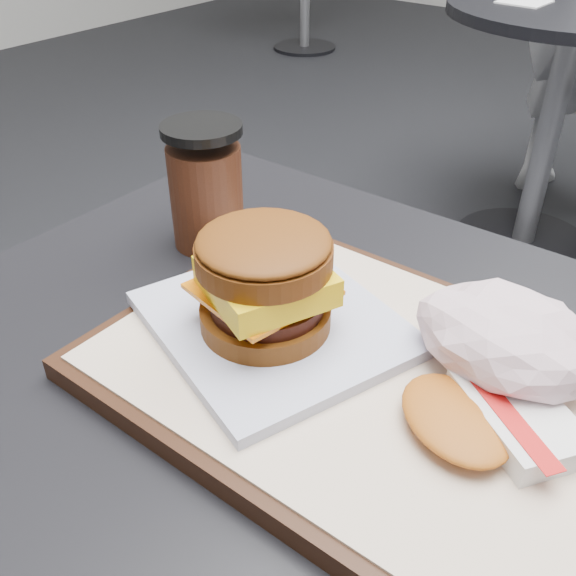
{
  "coord_description": "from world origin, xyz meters",
  "views": [
    {
      "loc": [
        0.16,
        -0.29,
        1.1
      ],
      "look_at": [
        -0.08,
        0.01,
        0.83
      ],
      "focal_mm": 40.0,
      "sensor_mm": 36.0,
      "label": 1
    }
  ],
  "objects_px": {
    "serving_tray": "(358,373)",
    "breakfast_sandwich": "(268,291)",
    "crumpled_wrapper": "(508,339)",
    "hash_brown": "(490,417)",
    "neighbor_table": "(561,79)",
    "coffee_cup": "(206,191)",
    "customer_table": "(348,559)"
  },
  "relations": [
    {
      "from": "breakfast_sandwich",
      "to": "neighbor_table",
      "type": "relative_size",
      "value": 0.31
    },
    {
      "from": "neighbor_table",
      "to": "hash_brown",
      "type": "bearing_deg",
      "value": -75.12
    },
    {
      "from": "hash_brown",
      "to": "breakfast_sandwich",
      "type": "bearing_deg",
      "value": -176.76
    },
    {
      "from": "crumpled_wrapper",
      "to": "coffee_cup",
      "type": "distance_m",
      "value": 0.32
    },
    {
      "from": "customer_table",
      "to": "hash_brown",
      "type": "relative_size",
      "value": 5.9
    },
    {
      "from": "customer_table",
      "to": "serving_tray",
      "type": "xyz_separation_m",
      "value": [
        -0.02,
        0.02,
        0.2
      ]
    },
    {
      "from": "serving_tray",
      "to": "hash_brown",
      "type": "distance_m",
      "value": 0.1
    },
    {
      "from": "breakfast_sandwich",
      "to": "coffee_cup",
      "type": "distance_m",
      "value": 0.19
    },
    {
      "from": "customer_table",
      "to": "hash_brown",
      "type": "distance_m",
      "value": 0.23
    },
    {
      "from": "hash_brown",
      "to": "neighbor_table",
      "type": "bearing_deg",
      "value": 104.88
    },
    {
      "from": "customer_table",
      "to": "coffee_cup",
      "type": "relative_size",
      "value": 6.46
    },
    {
      "from": "serving_tray",
      "to": "breakfast_sandwich",
      "type": "height_order",
      "value": "breakfast_sandwich"
    },
    {
      "from": "customer_table",
      "to": "hash_brown",
      "type": "height_order",
      "value": "hash_brown"
    },
    {
      "from": "serving_tray",
      "to": "crumpled_wrapper",
      "type": "relative_size",
      "value": 2.91
    },
    {
      "from": "coffee_cup",
      "to": "neighbor_table",
      "type": "relative_size",
      "value": 0.17
    },
    {
      "from": "coffee_cup",
      "to": "breakfast_sandwich",
      "type": "bearing_deg",
      "value": -31.98
    },
    {
      "from": "crumpled_wrapper",
      "to": "neighbor_table",
      "type": "distance_m",
      "value": 1.65
    },
    {
      "from": "breakfast_sandwich",
      "to": "neighbor_table",
      "type": "height_order",
      "value": "breakfast_sandwich"
    },
    {
      "from": "breakfast_sandwich",
      "to": "serving_tray",
      "type": "bearing_deg",
      "value": 9.63
    },
    {
      "from": "crumpled_wrapper",
      "to": "neighbor_table",
      "type": "height_order",
      "value": "crumpled_wrapper"
    },
    {
      "from": "serving_tray",
      "to": "breakfast_sandwich",
      "type": "distance_m",
      "value": 0.09
    },
    {
      "from": "crumpled_wrapper",
      "to": "coffee_cup",
      "type": "bearing_deg",
      "value": 174.85
    },
    {
      "from": "crumpled_wrapper",
      "to": "hash_brown",
      "type": "bearing_deg",
      "value": -75.79
    },
    {
      "from": "breakfast_sandwich",
      "to": "coffee_cup",
      "type": "xyz_separation_m",
      "value": [
        -0.16,
        0.1,
        -0.0
      ]
    },
    {
      "from": "serving_tray",
      "to": "crumpled_wrapper",
      "type": "height_order",
      "value": "crumpled_wrapper"
    },
    {
      "from": "breakfast_sandwich",
      "to": "hash_brown",
      "type": "xyz_separation_m",
      "value": [
        0.18,
        0.01,
        -0.03
      ]
    },
    {
      "from": "serving_tray",
      "to": "breakfast_sandwich",
      "type": "relative_size",
      "value": 1.61
    },
    {
      "from": "serving_tray",
      "to": "neighbor_table",
      "type": "xyz_separation_m",
      "value": [
        -0.33,
        1.63,
        -0.23
      ]
    },
    {
      "from": "hash_brown",
      "to": "neighbor_table",
      "type": "relative_size",
      "value": 0.18
    },
    {
      "from": "serving_tray",
      "to": "crumpled_wrapper",
      "type": "distance_m",
      "value": 0.11
    },
    {
      "from": "customer_table",
      "to": "neighbor_table",
      "type": "distance_m",
      "value": 1.69
    },
    {
      "from": "crumpled_wrapper",
      "to": "neighbor_table",
      "type": "xyz_separation_m",
      "value": [
        -0.42,
        1.57,
        -0.27
      ]
    }
  ]
}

